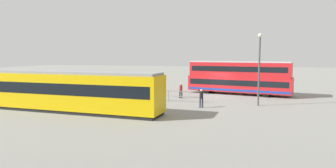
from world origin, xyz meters
TOP-DOWN VIEW (x-y plane):
  - ground_plane at (0.00, 0.00)m, footprint 160.00×160.00m
  - double_decker_bus at (-2.22, -1.40)m, footprint 12.04×5.19m
  - tram_yellow at (10.73, 12.51)m, footprint 15.02×3.90m
  - pedestrian_near_railing at (3.74, 3.27)m, footprint 0.38×0.38m
  - pedestrian_crossing at (0.92, 8.35)m, footprint 0.42×0.42m
  - pedestrian_railing at (4.55, 5.67)m, footprint 6.53×0.14m
  - info_sign at (8.66, 5.54)m, footprint 1.00×0.14m
  - street_lamp at (-3.99, 6.13)m, footprint 0.36×0.36m

SIDE VIEW (x-z plane):
  - ground_plane at x=0.00m, z-range 0.00..0.00m
  - pedestrian_railing at x=4.55m, z-range 0.19..1.27m
  - pedestrian_near_railing at x=3.74m, z-range 0.11..1.70m
  - pedestrian_crossing at x=0.92m, z-range 0.12..1.76m
  - info_sign at x=8.66m, z-range 0.44..2.86m
  - tram_yellow at x=10.73m, z-range 0.06..3.36m
  - double_decker_bus at x=-2.22m, z-range 0.04..3.89m
  - street_lamp at x=-3.99m, z-range 0.57..7.10m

